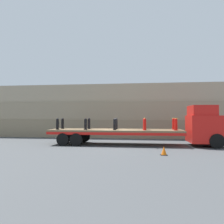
{
  "coord_description": "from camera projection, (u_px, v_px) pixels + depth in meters",
  "views": [
    {
      "loc": [
        1.9,
        -16.96,
        2.25
      ],
      "look_at": [
        -0.27,
        0.0,
        2.54
      ],
      "focal_mm": 35.0,
      "sensor_mm": 36.0,
      "label": 1
    }
  ],
  "objects": [
    {
      "name": "ground_plane",
      "position": [
        115.0,
        145.0,
        17.02
      ],
      "size": [
        120.0,
        120.0,
        0.0
      ],
      "primitive_type": "plane",
      "color": "#3F4244"
    },
    {
      "name": "rock_cliff",
      "position": [
        122.0,
        111.0,
        23.19
      ],
      "size": [
        60.0,
        3.3,
        5.49
      ],
      "color": "#84755B",
      "rests_on": "ground_plane"
    },
    {
      "name": "truck_cab",
      "position": [
        206.0,
        126.0,
        16.19
      ],
      "size": [
        2.42,
        2.59,
        3.01
      ],
      "color": "red",
      "rests_on": "ground_plane"
    },
    {
      "name": "flatbed_trailer",
      "position": [
        106.0,
        132.0,
        17.13
      ],
      "size": [
        10.22,
        2.65,
        1.17
      ],
      "color": "brown",
      "rests_on": "ground_plane"
    },
    {
      "name": "fire_hydrant_black_near_0",
      "position": [
        57.0,
        124.0,
        17.07
      ],
      "size": [
        0.28,
        0.47,
        0.89
      ],
      "color": "black",
      "rests_on": "flatbed_trailer"
    },
    {
      "name": "fire_hydrant_black_far_0",
      "position": [
        63.0,
        123.0,
        18.18
      ],
      "size": [
        0.28,
        0.47,
        0.89
      ],
      "color": "black",
      "rests_on": "flatbed_trailer"
    },
    {
      "name": "fire_hydrant_black_near_1",
      "position": [
        86.0,
        124.0,
        16.78
      ],
      "size": [
        0.28,
        0.47,
        0.89
      ],
      "color": "black",
      "rests_on": "flatbed_trailer"
    },
    {
      "name": "fire_hydrant_black_far_1",
      "position": [
        89.0,
        124.0,
        17.9
      ],
      "size": [
        0.28,
        0.47,
        0.89
      ],
      "color": "black",
      "rests_on": "flatbed_trailer"
    },
    {
      "name": "fire_hydrant_black_near_2",
      "position": [
        115.0,
        124.0,
        16.49
      ],
      "size": [
        0.28,
        0.47,
        0.89
      ],
      "color": "black",
      "rests_on": "flatbed_trailer"
    },
    {
      "name": "fire_hydrant_black_far_2",
      "position": [
        116.0,
        124.0,
        17.61
      ],
      "size": [
        0.28,
        0.47,
        0.89
      ],
      "color": "black",
      "rests_on": "flatbed_trailer"
    },
    {
      "name": "fire_hydrant_red_near_3",
      "position": [
        145.0,
        124.0,
        16.21
      ],
      "size": [
        0.28,
        0.47,
        0.89
      ],
      "color": "red",
      "rests_on": "flatbed_trailer"
    },
    {
      "name": "fire_hydrant_red_far_3",
      "position": [
        144.0,
        124.0,
        17.32
      ],
      "size": [
        0.28,
        0.47,
        0.89
      ],
      "color": "red",
      "rests_on": "flatbed_trailer"
    },
    {
      "name": "fire_hydrant_red_near_4",
      "position": [
        176.0,
        125.0,
        15.92
      ],
      "size": [
        0.28,
        0.47,
        0.89
      ],
      "color": "red",
      "rests_on": "flatbed_trailer"
    },
    {
      "name": "fire_hydrant_red_far_4",
      "position": [
        174.0,
        124.0,
        17.04
      ],
      "size": [
        0.28,
        0.47,
        0.89
      ],
      "color": "red",
      "rests_on": "flatbed_trailer"
    },
    {
      "name": "cargo_strap_rear",
      "position": [
        145.0,
        118.0,
        16.77
      ],
      "size": [
        0.05,
        2.76,
        0.01
      ],
      "color": "yellow",
      "rests_on": "fire_hydrant_red_near_3"
    },
    {
      "name": "cargo_strap_middle",
      "position": [
        175.0,
        118.0,
        16.49
      ],
      "size": [
        0.05,
        2.76,
        0.01
      ],
      "color": "yellow",
      "rests_on": "fire_hydrant_red_near_4"
    },
    {
      "name": "traffic_cone",
      "position": [
        164.0,
        151.0,
        12.44
      ],
      "size": [
        0.39,
        0.39,
        0.52
      ],
      "color": "black",
      "rests_on": "ground_plane"
    }
  ]
}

